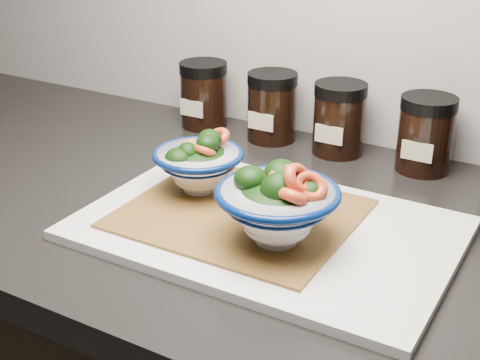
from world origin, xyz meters
The scene contains 9 objects.
countertop centered at (0.00, 1.45, 0.88)m, with size 3.50×0.60×0.04m, color black.
cutting_board centered at (-0.07, 1.40, 0.91)m, with size 0.45×0.30×0.01m, color silver.
bamboo_mat centered at (-0.11, 1.41, 0.91)m, with size 0.28×0.24×0.00m, color olive.
bowl_left centered at (-0.19, 1.44, 0.95)m, with size 0.12×0.12×0.09m.
bowl_right centered at (-0.03, 1.37, 0.96)m, with size 0.14×0.14×0.11m.
spice_jar_a centered at (-0.34, 1.69, 0.96)m, with size 0.08×0.08×0.11m.
spice_jar_b centered at (-0.21, 1.69, 0.96)m, with size 0.08×0.08×0.11m.
spice_jar_c centered at (-0.09, 1.69, 0.96)m, with size 0.08×0.08×0.11m.
spice_jar_d centered at (0.04, 1.69, 0.96)m, with size 0.08×0.08×0.11m.
Camera 1 is at (0.27, 0.76, 1.30)m, focal length 50.00 mm.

